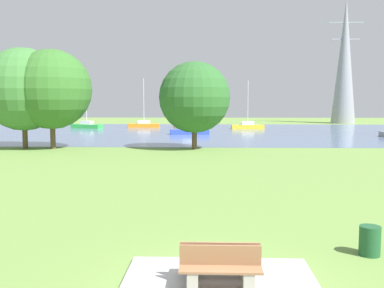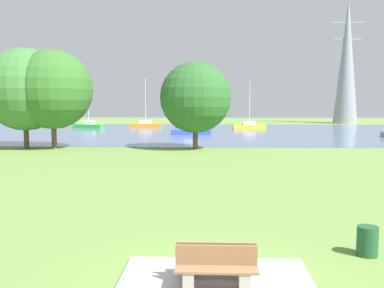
% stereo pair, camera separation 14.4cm
% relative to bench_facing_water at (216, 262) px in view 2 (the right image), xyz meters
% --- Properties ---
extents(ground_plane, '(160.00, 160.00, 0.00)m').
position_rel_bench_facing_water_xyz_m(ground_plane, '(0.00, 21.73, -0.47)').
color(ground_plane, olive).
extents(concrete_pad, '(4.40, 3.20, 0.10)m').
position_rel_bench_facing_water_xyz_m(concrete_pad, '(0.00, -0.27, -0.42)').
color(concrete_pad, '#A5A5A5').
rests_on(concrete_pad, ground).
extents(bench_facing_water, '(1.80, 0.48, 0.89)m').
position_rel_bench_facing_water_xyz_m(bench_facing_water, '(0.00, 0.00, 0.00)').
color(bench_facing_water, '#A19D8C').
rests_on(bench_facing_water, concrete_pad).
extents(bench_facing_inland, '(1.80, 0.48, 0.89)m').
position_rel_bench_facing_water_xyz_m(bench_facing_inland, '(0.00, -0.54, 0.00)').
color(bench_facing_inland, '#A19D8C').
rests_on(bench_facing_inland, concrete_pad).
extents(litter_bin, '(0.56, 0.56, 0.80)m').
position_rel_bench_facing_water_xyz_m(litter_bin, '(4.08, 1.94, -0.07)').
color(litter_bin, '#1E512D').
rests_on(litter_bin, ground).
extents(water_surface, '(140.00, 40.00, 0.02)m').
position_rel_bench_facing_water_xyz_m(water_surface, '(0.00, 49.73, -0.46)').
color(water_surface, slate).
rests_on(water_surface, ground).
extents(sailboat_green, '(5.03, 2.90, 6.36)m').
position_rel_bench_facing_water_xyz_m(sailboat_green, '(-18.71, 57.31, -0.01)').
color(sailboat_green, green).
rests_on(sailboat_green, water_surface).
extents(sailboat_brown, '(5.03, 2.90, 5.54)m').
position_rel_bench_facing_water_xyz_m(sailboat_brown, '(-3.17, 59.69, -0.02)').
color(sailboat_brown, brown).
rests_on(sailboat_brown, water_surface).
extents(sailboat_orange, '(4.82, 1.57, 7.61)m').
position_rel_bench_facing_water_xyz_m(sailboat_orange, '(-10.29, 59.56, 0.00)').
color(sailboat_orange, orange).
rests_on(sailboat_orange, water_surface).
extents(sailboat_blue, '(4.95, 2.10, 6.82)m').
position_rel_bench_facing_water_xyz_m(sailboat_blue, '(-2.57, 45.21, -0.01)').
color(sailboat_blue, blue).
rests_on(sailboat_blue, water_surface).
extents(sailboat_yellow, '(4.86, 1.69, 7.15)m').
position_rel_bench_facing_water_xyz_m(sailboat_yellow, '(5.61, 56.53, -0.00)').
color(sailboat_yellow, yellow).
rests_on(sailboat_yellow, water_surface).
extents(tree_east_far, '(7.14, 7.14, 8.71)m').
position_rel_bench_facing_water_xyz_m(tree_east_far, '(-16.21, 28.29, 4.67)').
color(tree_east_far, brown).
rests_on(tree_east_far, ground).
extents(tree_east_near, '(6.86, 6.86, 8.58)m').
position_rel_bench_facing_water_xyz_m(tree_east_near, '(-13.75, 28.27, 4.67)').
color(tree_east_near, brown).
rests_on(tree_east_near, ground).
extents(tree_west_far, '(6.10, 6.10, 7.51)m').
position_rel_bench_facing_water_xyz_m(tree_west_far, '(-1.44, 28.31, 3.99)').
color(tree_west_far, brown).
rests_on(tree_west_far, ground).
extents(electricity_pylon, '(6.40, 4.40, 23.01)m').
position_rel_bench_facing_water_xyz_m(electricity_pylon, '(24.86, 74.30, 11.05)').
color(electricity_pylon, gray).
rests_on(electricity_pylon, ground).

